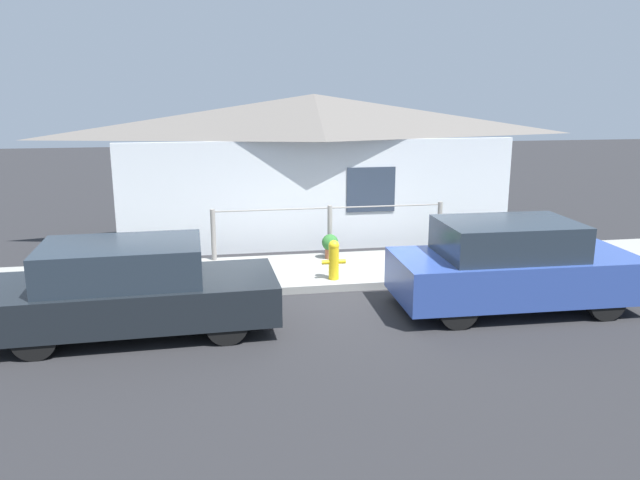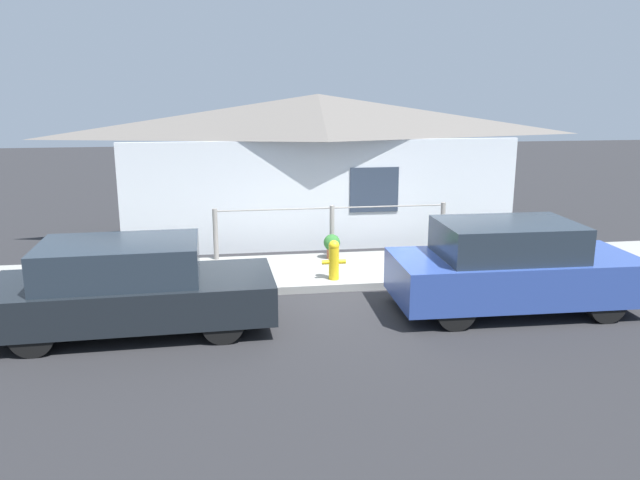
% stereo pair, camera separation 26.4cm
% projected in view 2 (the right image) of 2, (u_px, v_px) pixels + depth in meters
% --- Properties ---
extents(ground_plane, '(60.00, 60.00, 0.00)m').
position_uv_depth(ground_plane, '(351.00, 292.00, 11.17)').
color(ground_plane, '#262628').
extents(sidewalk, '(24.00, 2.21, 0.14)m').
position_uv_depth(sidewalk, '(340.00, 271.00, 12.22)').
color(sidewalk, gray).
rests_on(sidewalk, ground_plane).
extents(house, '(9.23, 2.23, 3.42)m').
position_uv_depth(house, '(319.00, 125.00, 14.32)').
color(house, silver).
rests_on(house, ground_plane).
extents(fence, '(4.90, 0.10, 1.05)m').
position_uv_depth(fence, '(332.00, 228.00, 12.98)').
color(fence, gray).
rests_on(fence, sidewalk).
extents(car_left, '(4.17, 1.78, 1.38)m').
position_uv_depth(car_left, '(130.00, 287.00, 9.22)').
color(car_left, black).
rests_on(car_left, ground_plane).
extents(car_right, '(3.95, 1.73, 1.48)m').
position_uv_depth(car_right, '(512.00, 267.00, 10.08)').
color(car_right, '#2D4793').
rests_on(car_right, ground_plane).
extents(fire_hydrant, '(0.44, 0.20, 0.73)m').
position_uv_depth(fire_hydrant, '(334.00, 259.00, 11.34)').
color(fire_hydrant, yellow).
rests_on(fire_hydrant, sidewalk).
extents(potted_plant_near_hydrant, '(0.34, 0.34, 0.50)m').
position_uv_depth(potted_plant_near_hydrant, '(332.00, 244.00, 12.76)').
color(potted_plant_near_hydrant, '#9E5638').
rests_on(potted_plant_near_hydrant, sidewalk).
extents(potted_plant_by_fence, '(0.35, 0.35, 0.46)m').
position_uv_depth(potted_plant_by_fence, '(139.00, 256.00, 12.06)').
color(potted_plant_by_fence, brown).
rests_on(potted_plant_by_fence, sidewalk).
extents(potted_plant_corner, '(0.45, 0.45, 0.58)m').
position_uv_depth(potted_plant_corner, '(460.00, 238.00, 13.16)').
color(potted_plant_corner, slate).
rests_on(potted_plant_corner, sidewalk).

